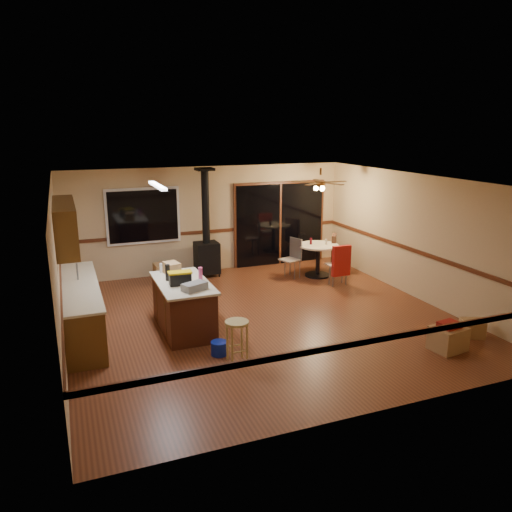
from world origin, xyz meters
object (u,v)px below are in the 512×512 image
toolbox_grey (195,286)px  toolbox_black (180,279)px  dining_table (318,255)px  chair_near (341,261)px  bar_stool (237,342)px  wood_stove (207,247)px  chair_left (293,253)px  chair_right (335,249)px  blue_bucket (219,348)px  box_corner_b (472,328)px  box_under_window (167,273)px  box_corner_a (448,338)px  kitchen_island (184,306)px

toolbox_grey → toolbox_black: bearing=112.2°
dining_table → chair_near: chair_near is taller
toolbox_black → bar_stool: 1.63m
toolbox_grey → chair_near: toolbox_grey is taller
toolbox_black → bar_stool: size_ratio=0.55×
wood_stove → chair_left: size_ratio=4.89×
chair_left → chair_right: size_ratio=0.74×
blue_bucket → box_corner_b: size_ratio=0.72×
bar_stool → blue_bucket: bar_stool is taller
toolbox_grey → chair_left: toolbox_grey is taller
box_under_window → chair_near: bearing=-25.4°
wood_stove → bar_stool: wood_stove is taller
dining_table → wood_stove: bearing=158.3°
chair_near → chair_right: size_ratio=1.00×
chair_right → box_corner_a: 4.64m
dining_table → chair_near: 0.89m
chair_right → box_corner_a: (-0.53, -4.59, -0.40)m
toolbox_black → box_corner_a: bearing=-30.0°
toolbox_black → chair_right: 5.02m
wood_stove → box_corner_a: size_ratio=4.86×
kitchen_island → toolbox_black: size_ratio=4.58×
box_under_window → dining_table: bearing=-13.4°
blue_bucket → chair_right: 5.31m
chair_left → box_corner_b: size_ratio=1.39×
wood_stove → box_under_window: (-1.02, -0.16, -0.51)m
toolbox_grey → box_under_window: (0.20, 3.41, -0.74)m
blue_bucket → box_under_window: 4.09m
wood_stove → chair_near: (2.60, -1.87, -0.13)m
wood_stove → bar_stool: (-0.83, -4.58, -0.39)m
wood_stove → toolbox_grey: wood_stove is taller
bar_stool → box_under_window: bearing=92.4°
dining_table → bar_stool: bearing=-132.8°
toolbox_grey → chair_left: 4.15m
wood_stove → chair_left: wood_stove is taller
chair_left → chair_right: bearing=0.8°
box_corner_b → bar_stool: bearing=172.0°
chair_right → box_corner_a: bearing=-96.6°
dining_table → box_under_window: dining_table is taller
toolbox_black → dining_table: size_ratio=0.38×
chair_near → wood_stove: bearing=144.2°
blue_bucket → box_under_window: bearing=90.0°
toolbox_black → box_corner_a: toolbox_black is taller
kitchen_island → chair_near: bearing=16.8°
chair_right → chair_left: bearing=-179.2°
chair_near → chair_right: bearing=66.6°
toolbox_black → box_corner_b: 5.12m
bar_stool → box_under_window: 4.43m
chair_right → box_corner_a: size_ratio=1.35×
wood_stove → box_corner_a: (2.51, -5.43, -0.53)m
wood_stove → box_corner_a: 6.01m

